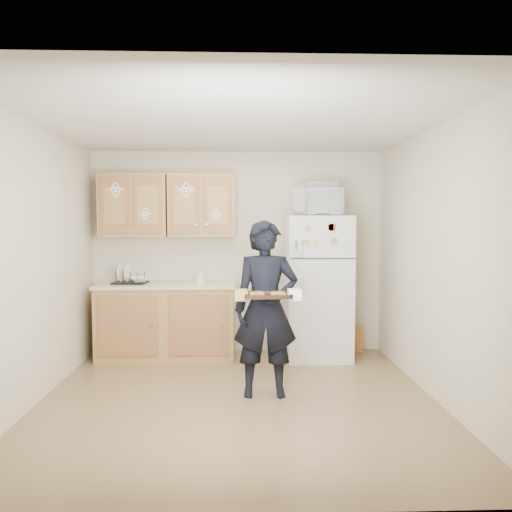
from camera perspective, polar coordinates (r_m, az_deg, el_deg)
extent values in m
plane|color=brown|center=(4.74, -2.08, -16.12)|extent=(3.60, 3.60, 0.00)
plane|color=silver|center=(4.55, -2.15, 15.01)|extent=(3.60, 3.60, 0.00)
cube|color=beige|center=(6.27, -2.09, 0.44)|extent=(3.60, 0.04, 2.50)
cube|color=beige|center=(2.68, -2.18, -3.99)|extent=(3.60, 0.04, 2.50)
cube|color=beige|center=(4.83, -24.02, -0.87)|extent=(0.04, 3.60, 2.50)
cube|color=beige|center=(4.82, 19.82, -0.78)|extent=(0.04, 3.60, 2.50)
cube|color=silver|center=(6.01, 7.03, -3.56)|extent=(0.75, 0.70, 1.70)
cube|color=olive|center=(6.12, -10.13, -7.45)|extent=(1.60, 0.60, 0.86)
cube|color=beige|center=(6.05, -10.18, -3.26)|extent=(1.64, 0.64, 0.04)
cube|color=olive|center=(6.21, -13.78, 5.61)|extent=(0.80, 0.33, 0.75)
cube|color=olive|center=(6.09, -6.17, 5.73)|extent=(0.80, 0.33, 0.75)
cube|color=#CB9047|center=(6.47, 11.21, -9.30)|extent=(0.20, 0.07, 0.32)
imported|color=black|center=(4.66, 1.14, -6.04)|extent=(0.60, 0.39, 1.64)
cube|color=black|center=(4.34, 1.36, -4.58)|extent=(0.40, 0.30, 0.04)
cylinder|color=orange|center=(4.27, 0.14, -4.50)|extent=(0.13, 0.13, 0.02)
cylinder|color=orange|center=(4.28, 2.68, -4.48)|extent=(0.13, 0.13, 0.02)
cylinder|color=orange|center=(4.40, 0.08, -4.25)|extent=(0.13, 0.13, 0.02)
cylinder|color=orange|center=(4.41, 2.54, -4.23)|extent=(0.13, 0.13, 0.02)
imported|color=silver|center=(5.92, 7.12, 6.14)|extent=(0.63, 0.47, 0.32)
cube|color=silver|center=(5.97, 7.42, 8.02)|extent=(0.37, 0.27, 0.07)
cube|color=black|center=(6.10, -14.19, -2.35)|extent=(0.41, 0.33, 0.15)
imported|color=silver|center=(6.08, -13.19, -2.62)|extent=(0.29, 0.29, 0.06)
imported|color=silver|center=(5.87, -6.30, -2.35)|extent=(0.10, 0.10, 0.18)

